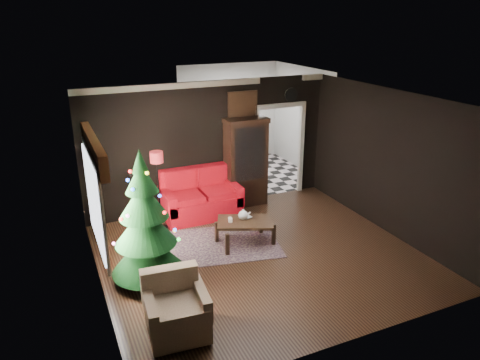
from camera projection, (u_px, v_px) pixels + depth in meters
name	position (u px, v px, depth m)	size (l,w,h in m)	color
floor	(260.00, 256.00, 8.12)	(5.50, 5.50, 0.00)	black
ceiling	(263.00, 101.00, 7.14)	(5.50, 5.50, 0.00)	white
wall_back	(210.00, 146.00, 9.77)	(5.50, 5.50, 0.00)	black
wall_front	(353.00, 249.00, 5.49)	(5.50, 5.50, 0.00)	black
wall_left	(94.00, 210.00, 6.58)	(5.50, 5.50, 0.00)	black
wall_right	(389.00, 162.00, 8.68)	(5.50, 5.50, 0.00)	black
doorway	(278.00, 152.00, 10.54)	(1.10, 0.10, 2.10)	beige
left_window	(94.00, 202.00, 6.75)	(0.05, 1.60, 1.40)	white
valance	(94.00, 149.00, 6.49)	(0.12, 2.10, 0.35)	brown
kitchen_floor	(251.00, 174.00, 12.19)	(3.00, 3.00, 0.00)	silver
kitchen_window	(229.00, 103.00, 12.84)	(0.70, 0.06, 0.70)	white
rug	(223.00, 244.00, 8.52)	(2.05, 1.49, 0.01)	#34242D
loveseat	(201.00, 194.00, 9.54)	(1.70, 0.90, 1.00)	#7F0000
curio_cabinet	(246.00, 164.00, 10.01)	(0.90, 0.45, 1.90)	black
floor_lamp	(159.00, 191.00, 8.81)	(0.27, 0.27, 1.62)	black
christmas_tree	(145.00, 222.00, 7.01)	(1.16, 1.16, 2.22)	black
armchair	(176.00, 306.00, 5.97)	(0.82, 0.82, 0.84)	#C8B494
coffee_table	(245.00, 232.00, 8.46)	(1.02, 0.61, 0.46)	black
teapot	(243.00, 215.00, 8.40)	(0.20, 0.20, 0.19)	white
cup_a	(230.00, 219.00, 8.40)	(0.07, 0.07, 0.06)	silver
cup_b	(230.00, 220.00, 8.33)	(0.08, 0.08, 0.07)	white
book	(241.00, 212.00, 8.47)	(0.17, 0.02, 0.24)	tan
wall_clock	(291.00, 95.00, 10.13)	(0.32, 0.32, 0.06)	silver
painting	(242.00, 105.00, 9.72)	(0.62, 0.05, 0.52)	#AF6D3F
kitchen_counter	(233.00, 147.00, 13.06)	(1.80, 0.60, 0.90)	silver
kitchen_table	(245.00, 166.00, 11.69)	(0.70, 0.70, 0.75)	brown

